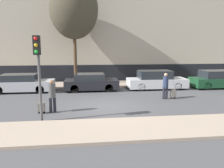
# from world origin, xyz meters

# --- Properties ---
(ground_plane) EXTENTS (80.00, 80.00, 0.00)m
(ground_plane) POSITION_xyz_m (0.00, 0.00, 0.00)
(ground_plane) COLOR #4C4C4F
(sidewalk_near) EXTENTS (28.00, 2.50, 0.12)m
(sidewalk_near) POSITION_xyz_m (0.00, -3.75, 0.06)
(sidewalk_near) COLOR tan
(sidewalk_near) RESTS_ON ground_plane
(sidewalk_far) EXTENTS (28.00, 3.00, 0.12)m
(sidewalk_far) POSITION_xyz_m (0.00, 7.00, 0.06)
(sidewalk_far) COLOR tan
(sidewalk_far) RESTS_ON ground_plane
(building_facade) EXTENTS (28.00, 2.68, 10.90)m
(building_facade) POSITION_xyz_m (0.00, 10.51, 5.43)
(building_facade) COLOR #B7AD99
(building_facade) RESTS_ON ground_plane
(parked_car_0) EXTENTS (4.53, 1.80, 1.33)m
(parked_car_0) POSITION_xyz_m (-5.80, 4.71, 0.63)
(parked_car_0) COLOR #B7BABF
(parked_car_0) RESTS_ON ground_plane
(parked_car_1) EXTENTS (4.05, 1.86, 1.30)m
(parked_car_1) POSITION_xyz_m (-0.69, 4.68, 0.62)
(parked_car_1) COLOR black
(parked_car_1) RESTS_ON ground_plane
(parked_car_2) EXTENTS (4.64, 1.72, 1.48)m
(parked_car_2) POSITION_xyz_m (4.47, 4.65, 0.68)
(parked_car_2) COLOR silver
(parked_car_2) RESTS_ON ground_plane
(parked_car_3) EXTENTS (4.37, 1.77, 1.44)m
(parked_car_3) POSITION_xyz_m (9.58, 4.49, 0.67)
(parked_car_3) COLOR #194728
(parked_car_3) RESTS_ON ground_plane
(pedestrian_left) EXTENTS (0.34, 0.34, 1.67)m
(pedestrian_left) POSITION_xyz_m (-2.77, -0.88, 0.95)
(pedestrian_left) COLOR #23232D
(pedestrian_left) RESTS_ON ground_plane
(trolley_left) EXTENTS (0.34, 0.29, 1.09)m
(trolley_left) POSITION_xyz_m (-3.31, -1.02, 0.33)
(trolley_left) COLOR slate
(trolley_left) RESTS_ON ground_plane
(pedestrian_right) EXTENTS (0.35, 0.34, 1.68)m
(pedestrian_right) POSITION_xyz_m (3.96, 1.25, 0.95)
(pedestrian_right) COLOR #23232D
(pedestrian_right) RESTS_ON ground_plane
(trolley_right) EXTENTS (0.34, 0.29, 1.14)m
(trolley_right) POSITION_xyz_m (4.51, 1.26, 0.36)
(trolley_right) COLOR slate
(trolley_right) RESTS_ON ground_plane
(traffic_light) EXTENTS (0.28, 0.47, 3.77)m
(traffic_light) POSITION_xyz_m (-3.06, -2.36, 2.69)
(traffic_light) COLOR #515154
(traffic_light) RESTS_ON ground_plane
(parked_bicycle) EXTENTS (1.77, 0.06, 0.96)m
(parked_bicycle) POSITION_xyz_m (5.10, 6.85, 0.49)
(parked_bicycle) COLOR black
(parked_bicycle) RESTS_ON sidewalk_far
(bare_tree_near_crossing) EXTENTS (3.99, 3.99, 8.69)m
(bare_tree_near_crossing) POSITION_xyz_m (-1.94, 6.99, 6.36)
(bare_tree_near_crossing) COLOR #4C3826
(bare_tree_near_crossing) RESTS_ON sidewalk_far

